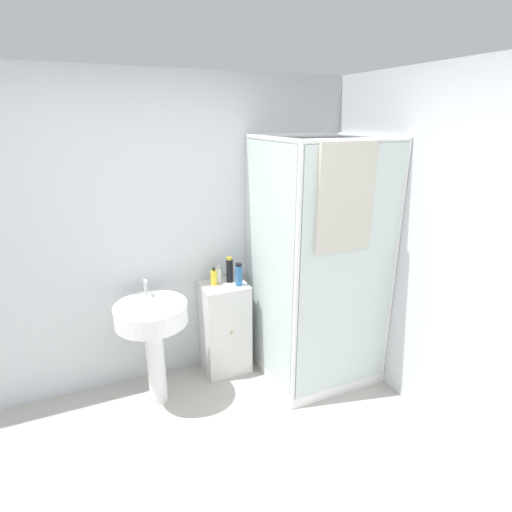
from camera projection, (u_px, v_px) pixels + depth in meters
name	position (u px, v px, depth m)	size (l,w,h in m)	color
wall_back	(157.00, 236.00, 3.22)	(6.40, 0.06, 2.50)	silver
wall_right	(495.00, 278.00, 2.40)	(0.06, 6.40, 2.50)	silver
shower_enclosure	(313.00, 314.00, 3.38)	(0.91, 0.94, 2.03)	white
vanity_cabinet	(225.00, 327.00, 3.51)	(0.38, 0.35, 0.82)	silver
sink	(152.00, 326.00, 3.01)	(0.54, 0.54, 0.98)	white
soap_dispenser	(214.00, 278.00, 3.34)	(0.05, 0.05, 0.16)	yellow
shampoo_bottle_tall_black	(230.00, 270.00, 3.39)	(0.06, 0.06, 0.22)	black
shampoo_bottle_blue	(239.00, 275.00, 3.32)	(0.06, 0.06, 0.20)	#2D66A3
lotion_bottle_white	(218.00, 275.00, 3.40)	(0.05, 0.05, 0.16)	white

